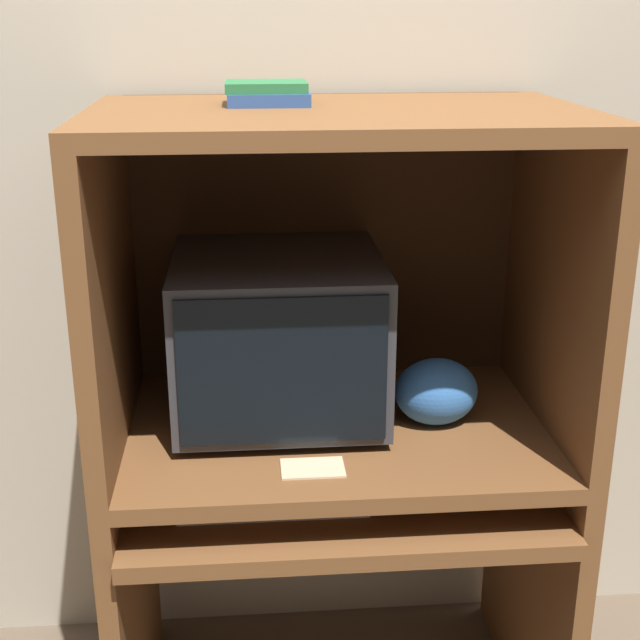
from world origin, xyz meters
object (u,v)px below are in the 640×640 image
Objects in this scene: keyboard at (273,497)px; mouse at (394,495)px; book_stack at (267,93)px; snack_bag at (436,392)px; crt_monitor at (278,335)px.

mouse is at bearing -4.05° from keyboard.
snack_bag is at bearing -12.82° from book_stack.
mouse is at bearing -43.28° from book_stack.
mouse reaches higher than keyboard.
mouse is (0.25, -0.02, 0.00)m from keyboard.
book_stack reaches higher than crt_monitor.
crt_monitor is 0.37m from snack_bag.
crt_monitor reaches higher than snack_bag.
keyboard is 2.33× the size of book_stack.
snack_bag is at bearing -12.87° from crt_monitor.
keyboard is at bearing -92.92° from book_stack.
crt_monitor is 1.15× the size of keyboard.
crt_monitor is 6.44× the size of mouse.
keyboard is 0.42m from snack_bag.
keyboard is (-0.02, -0.21, -0.28)m from crt_monitor.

